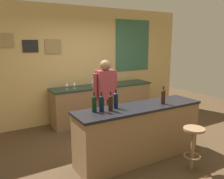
# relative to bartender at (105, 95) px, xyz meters

# --- Properties ---
(ground_plane) EXTENTS (10.00, 10.00, 0.00)m
(ground_plane) POSITION_rel_bartender_xyz_m (0.12, -0.56, -0.94)
(ground_plane) COLOR #4C3823
(back_wall) EXTENTS (6.00, 0.09, 2.80)m
(back_wall) POSITION_rel_bartender_xyz_m (0.15, 1.47, 0.48)
(back_wall) COLOR tan
(back_wall) RESTS_ON ground_plane
(bar_counter) EXTENTS (2.26, 0.60, 0.92)m
(bar_counter) POSITION_rel_bartender_xyz_m (0.12, -0.96, -0.47)
(bar_counter) COLOR olive
(bar_counter) RESTS_ON ground_plane
(side_counter) EXTENTS (2.62, 0.56, 0.90)m
(side_counter) POSITION_rel_bartender_xyz_m (0.52, 1.09, -0.48)
(side_counter) COLOR olive
(side_counter) RESTS_ON ground_plane
(bartender) EXTENTS (0.52, 0.21, 1.62)m
(bartender) POSITION_rel_bartender_xyz_m (0.00, 0.00, 0.00)
(bartender) COLOR #384766
(bartender) RESTS_ON ground_plane
(bar_stool) EXTENTS (0.32, 0.32, 0.68)m
(bar_stool) POSITION_rel_bartender_xyz_m (0.61, -1.68, -0.48)
(bar_stool) COLOR olive
(bar_stool) RESTS_ON ground_plane
(wine_bottle_a) EXTENTS (0.07, 0.07, 0.31)m
(wine_bottle_a) POSITION_rel_bartender_xyz_m (-0.67, -0.87, 0.12)
(wine_bottle_a) COLOR black
(wine_bottle_a) RESTS_ON bar_counter
(wine_bottle_b) EXTENTS (0.07, 0.07, 0.31)m
(wine_bottle_b) POSITION_rel_bartender_xyz_m (-0.57, -0.91, 0.12)
(wine_bottle_b) COLOR black
(wine_bottle_b) RESTS_ON bar_counter
(wine_bottle_c) EXTENTS (0.07, 0.07, 0.31)m
(wine_bottle_c) POSITION_rel_bartender_xyz_m (-0.43, -0.94, 0.12)
(wine_bottle_c) COLOR black
(wine_bottle_c) RESTS_ON bar_counter
(wine_bottle_d) EXTENTS (0.07, 0.07, 0.31)m
(wine_bottle_d) POSITION_rel_bartender_xyz_m (-0.28, -0.86, 0.12)
(wine_bottle_d) COLOR black
(wine_bottle_d) RESTS_ON bar_counter
(wine_bottle_e) EXTENTS (0.07, 0.07, 0.31)m
(wine_bottle_e) POSITION_rel_bartender_xyz_m (0.54, -1.05, 0.12)
(wine_bottle_e) COLOR black
(wine_bottle_e) RESTS_ON bar_counter
(wine_glass_a) EXTENTS (0.07, 0.07, 0.16)m
(wine_glass_a) POSITION_rel_bartender_xyz_m (-0.42, 1.05, 0.07)
(wine_glass_a) COLOR silver
(wine_glass_a) RESTS_ON side_counter
(wine_glass_b) EXTENTS (0.07, 0.07, 0.16)m
(wine_glass_b) POSITION_rel_bartender_xyz_m (-0.24, 1.05, 0.07)
(wine_glass_b) COLOR silver
(wine_glass_b) RESTS_ON side_counter
(wine_glass_c) EXTENTS (0.07, 0.07, 0.16)m
(wine_glass_c) POSITION_rel_bartender_xyz_m (0.28, 1.16, 0.07)
(wine_glass_c) COLOR silver
(wine_glass_c) RESTS_ON side_counter
(coffee_mug) EXTENTS (0.13, 0.08, 0.09)m
(coffee_mug) POSITION_rel_bartender_xyz_m (0.59, 1.14, 0.01)
(coffee_mug) COLOR silver
(coffee_mug) RESTS_ON side_counter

